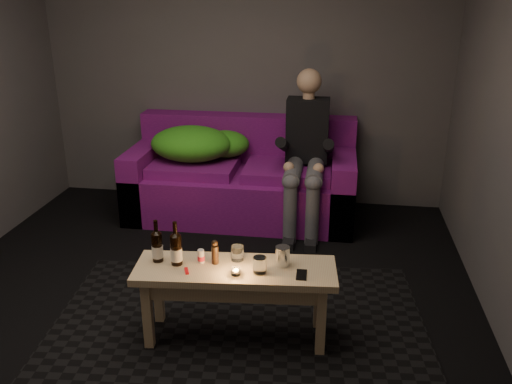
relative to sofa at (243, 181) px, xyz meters
The scene contains 17 objects.
floor 1.85m from the sofa, 91.58° to the right, with size 4.50×4.50×0.00m, color black.
room 1.88m from the sofa, 92.13° to the right, with size 4.50×4.50×4.50m.
rug 2.01m from the sofa, 81.18° to the right, with size 2.46×1.79×0.01m, color black.
sofa is the anchor object (origin of this frame).
green_blanket 0.57m from the sofa, behind, with size 0.94×0.64×0.32m.
person 0.75m from the sofa, 15.88° to the right, with size 0.38×0.89×1.42m.
coffee_table 2.04m from the sofa, 81.39° to the right, with size 1.26×0.50×0.50m.
beer_bottle_a 2.03m from the sofa, 95.34° to the right, with size 0.07×0.07×0.27m.
beer_bottle_b 2.04m from the sofa, 91.66° to the right, with size 0.07×0.07×0.28m.
salt_shaker 1.99m from the sofa, 87.57° to the right, with size 0.04×0.04×0.09m, color silver.
pepper_mill 2.00m from the sofa, 85.00° to the right, with size 0.04×0.04×0.12m, color black.
tumbler_back 1.95m from the sofa, 81.07° to the right, with size 0.08×0.08×0.09m, color white.
tealight 2.13m from the sofa, 81.20° to the right, with size 0.05×0.05×0.04m.
tumbler_front 2.12m from the sofa, 77.33° to the right, with size 0.08×0.08×0.10m, color white.
steel_cup 2.04m from the sofa, 73.16° to the right, with size 0.09×0.09×0.12m, color silver.
smartphone 2.18m from the sofa, 70.85° to the right, with size 0.06×0.13×0.01m, color black.
red_lighter 2.12m from the sofa, 89.31° to the right, with size 0.02×0.07×0.01m, color red.
Camera 1 is at (0.91, -3.06, 2.11)m, focal length 38.00 mm.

